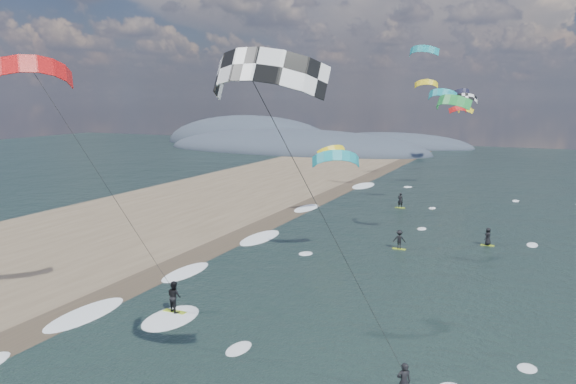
% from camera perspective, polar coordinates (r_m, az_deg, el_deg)
% --- Properties ---
extents(wet_sand_strip, '(3.00, 240.00, 0.00)m').
position_cam_1_polar(wet_sand_strip, '(38.58, -16.56, -9.59)').
color(wet_sand_strip, '#382D23').
rests_on(wet_sand_strip, ground).
extents(coastal_hills, '(80.00, 41.00, 15.00)m').
position_cam_1_polar(coastal_hills, '(138.08, -0.07, 4.58)').
color(coastal_hills, '#3D4756').
rests_on(coastal_hills, ground).
extents(kitesurfer_near_a, '(7.78, 8.55, 14.53)m').
position_cam_1_polar(kitesurfer_near_a, '(18.32, -0.46, 4.50)').
color(kitesurfer_near_a, '#A6C823').
rests_on(kitesurfer_near_a, ground).
extents(kitesurfer_near_b, '(7.07, 9.42, 14.97)m').
position_cam_1_polar(kitesurfer_near_b, '(30.25, -20.61, 4.30)').
color(kitesurfer_near_b, '#A6C823').
rests_on(kitesurfer_near_b, ground).
extents(far_kitesurfers, '(11.63, 17.73, 1.74)m').
position_cam_1_polar(far_kitesurfers, '(51.94, 13.55, -3.53)').
color(far_kitesurfers, '#A6C823').
rests_on(far_kitesurfers, ground).
extents(bg_kite_field, '(15.15, 70.34, 12.15)m').
position_cam_1_polar(bg_kite_field, '(72.86, 14.39, 9.09)').
color(bg_kite_field, black).
rests_on(bg_kite_field, ground).
extents(shoreline_surf, '(2.40, 79.40, 0.11)m').
position_cam_1_polar(shoreline_surf, '(41.38, -10.94, -8.03)').
color(shoreline_surf, white).
rests_on(shoreline_surf, ground).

